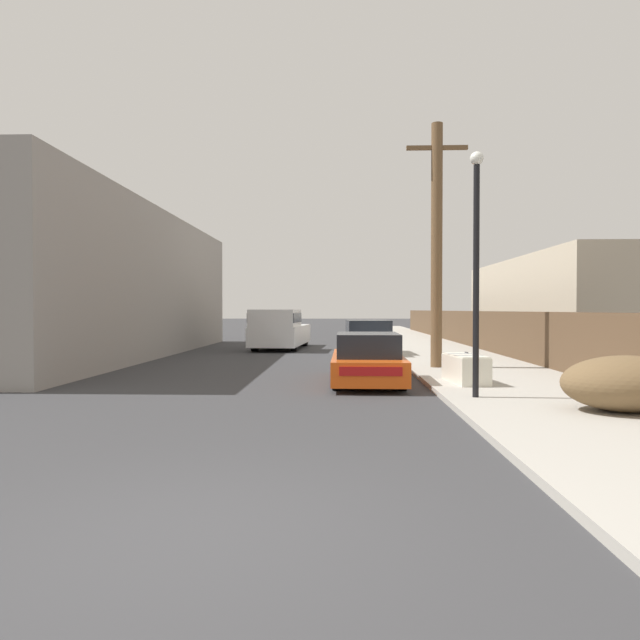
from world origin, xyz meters
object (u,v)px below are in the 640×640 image
Objects in this scene: parked_sports_car_red at (367,360)px; car_parked_mid at (367,339)px; pickup_truck at (279,329)px; street_lamp at (476,255)px; discarded_fridge at (465,369)px; brush_pile at (627,384)px; utility_pole at (437,243)px.

car_parked_mid reaches higher than parked_sports_car_red.
street_lamp is at bearing 113.58° from pickup_truck.
discarded_fridge is 0.36× the size of car_parked_mid.
pickup_truck reaches higher than brush_pile.
brush_pile is (4.13, -4.42, 0.02)m from parked_sports_car_red.
car_parked_mid is at bearing 95.17° from discarded_fridge.
parked_sports_car_red is at bearing 109.67° from pickup_truck.
car_parked_mid is at bearing 87.91° from parked_sports_car_red.
street_lamp is at bearing -55.36° from parked_sports_car_red.
street_lamp is 2.21× the size of brush_pile.
car_parked_mid is 0.96× the size of street_lamp.
parked_sports_car_red is at bearing 156.09° from discarded_fridge.
parked_sports_car_red is 0.95× the size of car_parked_mid.
utility_pole is (2.19, 2.90, 3.25)m from parked_sports_car_red.
street_lamp reaches higher than brush_pile.
utility_pole is 1.51× the size of street_lamp.
brush_pile reaches higher than discarded_fridge.
brush_pile is at bearing 118.40° from pickup_truck.
discarded_fridge is 0.35× the size of street_lamp.
utility_pole reaches higher than brush_pile.
car_parked_mid is at bearing 106.11° from brush_pile.
parked_sports_car_red is 8.47m from car_parked_mid.
utility_pole is at bearing 84.94° from discarded_fridge.
discarded_fridge is at bearing -88.88° from utility_pole.
utility_pole reaches higher than parked_sports_car_red.
car_parked_mid is 6.63m from utility_pole.
street_lamp is 3.49m from brush_pile.
pickup_truck is 15.97m from street_lamp.
utility_pole is at bearing 125.47° from pickup_truck.
car_parked_mid is 0.64× the size of utility_pole.
brush_pile is (1.95, -7.33, -3.23)m from utility_pole.
utility_pole is 3.34× the size of brush_pile.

